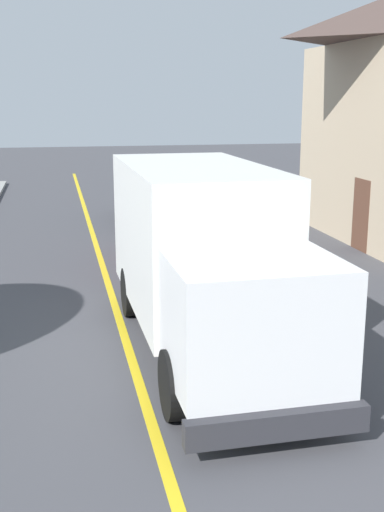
% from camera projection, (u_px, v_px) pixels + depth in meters
% --- Properties ---
extents(centre_line_yellow, '(0.16, 56.00, 0.01)m').
position_uv_depth(centre_line_yellow, '(127.00, 345.00, 11.79)').
color(centre_line_yellow, gold).
rests_on(centre_line_yellow, ground).
extents(box_truck, '(2.52, 7.22, 3.20)m').
position_uv_depth(box_truck, '(204.00, 251.00, 11.37)').
color(box_truck, silver).
rests_on(box_truck, ground).
extents(parked_car_near, '(1.98, 4.47, 1.67)m').
position_uv_depth(parked_car_near, '(176.00, 232.00, 17.78)').
color(parked_car_near, maroon).
rests_on(parked_car_near, ground).
extents(parked_car_mid, '(1.96, 4.46, 1.67)m').
position_uv_depth(parked_car_mid, '(155.00, 198.00, 23.75)').
color(parked_car_mid, black).
rests_on(parked_car_mid, ground).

